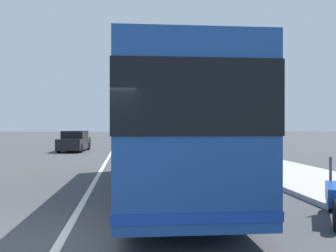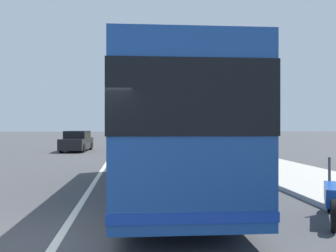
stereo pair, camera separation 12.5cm
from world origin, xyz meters
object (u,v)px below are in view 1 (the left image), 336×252
object	(u,v)px
roadside_tree_mid_block	(241,63)
utility_pole	(216,102)
motorcycle_nearest_curb	(333,197)
car_behind_bus	(75,141)
car_ahead_same_lane	(136,135)
coach_bus	(167,126)

from	to	relation	value
roadside_tree_mid_block	utility_pole	world-z (taller)	utility_pole
motorcycle_nearest_curb	car_behind_bus	size ratio (longest dim) A/B	0.44
car_behind_bus	car_ahead_same_lane	bearing A→B (deg)	169.01
coach_bus	car_ahead_same_lane	bearing A→B (deg)	1.29
coach_bus	utility_pole	size ratio (longest dim) A/B	1.49
car_behind_bus	motorcycle_nearest_curb	bearing A→B (deg)	24.93
utility_pole	roadside_tree_mid_block	bearing A→B (deg)	174.74
car_ahead_same_lane	car_behind_bus	xyz separation A→B (m)	(-19.09, 5.10, 0.02)
roadside_tree_mid_block	car_behind_bus	bearing A→B (deg)	42.00
car_behind_bus	roadside_tree_mid_block	xyz separation A→B (m)	(-10.66, -9.60, 4.35)
coach_bus	car_ahead_same_lane	xyz separation A→B (m)	(36.87, 0.01, -1.24)
motorcycle_nearest_curb	coach_bus	bearing A→B (deg)	67.88
coach_bus	motorcycle_nearest_curb	distance (m)	4.92
motorcycle_nearest_curb	car_behind_bus	world-z (taller)	car_behind_bus
coach_bus	roadside_tree_mid_block	size ratio (longest dim) A/B	1.64
utility_pole	coach_bus	bearing A→B (deg)	161.13
car_ahead_same_lane	roadside_tree_mid_block	distance (m)	30.41
car_ahead_same_lane	car_behind_bus	bearing A→B (deg)	168.63
motorcycle_nearest_curb	car_behind_bus	xyz separation A→B (m)	(21.32, 8.17, 0.27)
motorcycle_nearest_curb	utility_pole	size ratio (longest dim) A/B	0.28
coach_bus	motorcycle_nearest_curb	world-z (taller)	coach_bus
motorcycle_nearest_curb	utility_pole	world-z (taller)	utility_pole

